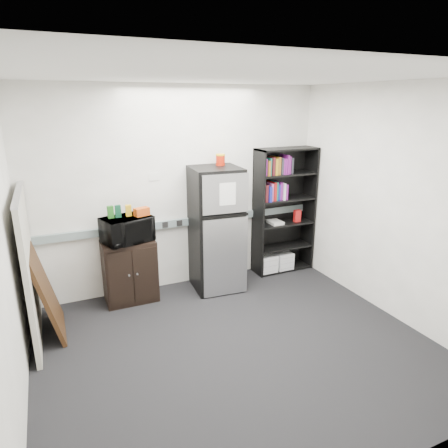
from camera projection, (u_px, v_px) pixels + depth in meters
name	position (u px, v px, depth m)	size (l,w,h in m)	color
floor	(237.00, 347.00, 4.22)	(4.00, 4.00, 0.00)	black
wall_back	(181.00, 189.00, 5.34)	(4.00, 0.02, 2.70)	silver
wall_right	(394.00, 204.00, 4.60)	(0.02, 3.50, 2.70)	silver
wall_left	(2.00, 257.00, 3.04)	(0.02, 3.50, 2.70)	silver
ceiling	(239.00, 75.00, 3.42)	(4.00, 3.50, 0.02)	white
electrical_raceway	(182.00, 222.00, 5.45)	(3.92, 0.05, 0.10)	gray
wall_note	(154.00, 177.00, 5.14)	(0.14, 0.00, 0.10)	white
bookshelf	(283.00, 208.00, 5.88)	(0.90, 0.34, 1.85)	black
cubicle_partition	(29.00, 268.00, 4.17)	(0.06, 1.30, 1.62)	#AAA497
cabinet	(130.00, 271.00, 5.09)	(0.65, 0.43, 0.81)	black
microwave	(127.00, 230.00, 4.91)	(0.58, 0.39, 0.32)	black
snack_box_a	(110.00, 212.00, 4.81)	(0.07, 0.05, 0.15)	#1D5618
snack_box_b	(118.00, 211.00, 4.84)	(0.07, 0.05, 0.15)	#0D3C25
snack_box_c	(128.00, 211.00, 4.89)	(0.07, 0.05, 0.14)	gold
snack_bag	(142.00, 212.00, 4.91)	(0.18, 0.10, 0.10)	#B84412
refrigerator	(216.00, 229.00, 5.35)	(0.68, 0.70, 1.67)	black
coffee_can	(220.00, 159.00, 5.24)	(0.12, 0.12, 0.17)	#B01C08
framed_poster	(47.00, 292.00, 4.34)	(0.28, 0.77, 0.98)	black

